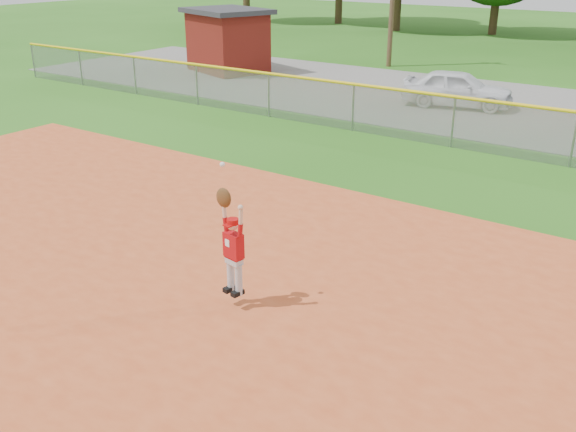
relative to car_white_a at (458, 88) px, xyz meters
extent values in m
plane|color=#286216|center=(1.82, -15.12, -0.70)|extent=(120.00, 120.00, 0.00)
cube|color=#C64D23|center=(1.82, -18.12, -0.68)|extent=(24.00, 16.00, 0.04)
cube|color=slate|center=(1.82, 0.88, -0.69)|extent=(44.00, 10.00, 0.03)
imported|color=white|center=(0.00, 0.00, 0.00)|extent=(4.20, 2.42, 1.35)
cube|color=#5C140D|center=(-11.80, 1.06, 0.65)|extent=(4.11, 3.57, 2.70)
cube|color=#333338|center=(-11.80, 1.06, 2.10)|extent=(4.65, 4.11, 0.22)
cube|color=gray|center=(1.82, -5.12, 0.05)|extent=(40.00, 0.03, 1.50)
cylinder|color=yellow|center=(1.82, -5.12, 0.80)|extent=(40.00, 0.10, 0.10)
cylinder|color=gray|center=(-18.18, -5.12, 0.05)|extent=(0.06, 0.06, 1.50)
cylinder|color=gray|center=(-14.85, -5.12, 0.05)|extent=(0.06, 0.06, 1.50)
cylinder|color=gray|center=(-11.52, -5.12, 0.05)|extent=(0.06, 0.06, 1.50)
cylinder|color=gray|center=(-8.18, -5.12, 0.05)|extent=(0.06, 0.06, 1.50)
cylinder|color=gray|center=(-4.85, -5.12, 0.05)|extent=(0.06, 0.06, 1.50)
cylinder|color=gray|center=(-1.52, -5.12, 0.05)|extent=(0.06, 0.06, 1.50)
cylinder|color=gray|center=(1.82, -5.12, 0.05)|extent=(0.06, 0.06, 1.50)
cylinder|color=gray|center=(5.15, -5.12, 0.05)|extent=(0.06, 0.06, 1.50)
cylinder|color=#422D1C|center=(-6.26, 23.05, 1.35)|extent=(0.56, 0.56, 4.11)
cylinder|color=silver|center=(2.30, -15.92, -0.16)|extent=(0.14, 0.14, 0.54)
cylinder|color=silver|center=(2.49, -15.95, -0.16)|extent=(0.14, 0.14, 0.54)
cube|color=black|center=(2.30, -15.95, -0.39)|extent=(0.14, 0.23, 0.08)
cube|color=black|center=(2.49, -15.98, -0.39)|extent=(0.14, 0.23, 0.08)
cube|color=silver|center=(2.40, -15.93, 0.14)|extent=(0.30, 0.20, 0.11)
cube|color=maroon|center=(2.40, -15.93, 0.21)|extent=(0.31, 0.21, 0.04)
cube|color=#A90C10|center=(2.40, -15.93, 0.41)|extent=(0.35, 0.22, 0.41)
cube|color=white|center=(2.34, -16.02, 0.47)|extent=(0.10, 0.02, 0.12)
sphere|color=beige|center=(2.40, -15.93, 0.76)|extent=(0.21, 0.21, 0.18)
cylinder|color=#B80B0B|center=(2.40, -15.93, 0.82)|extent=(0.22, 0.22, 0.09)
cube|color=#B80B0B|center=(2.38, -16.03, 0.78)|extent=(0.16, 0.13, 0.02)
cylinder|color=#A90C10|center=(2.23, -15.90, 0.73)|extent=(0.12, 0.09, 0.22)
cylinder|color=beige|center=(2.21, -15.90, 0.95)|extent=(0.09, 0.08, 0.24)
ellipsoid|color=#4C2D14|center=(2.21, -15.90, 1.16)|extent=(0.30, 0.17, 0.32)
sphere|color=white|center=(2.21, -15.90, 1.69)|extent=(0.09, 0.09, 0.08)
cylinder|color=#A90C10|center=(2.57, -15.96, 0.73)|extent=(0.12, 0.09, 0.22)
cylinder|color=beige|center=(2.59, -15.97, 0.95)|extent=(0.09, 0.08, 0.24)
sphere|color=beige|center=(2.59, -15.97, 1.10)|extent=(0.10, 0.10, 0.09)
camera|label=1|loc=(8.27, -22.92, 4.67)|focal=40.00mm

